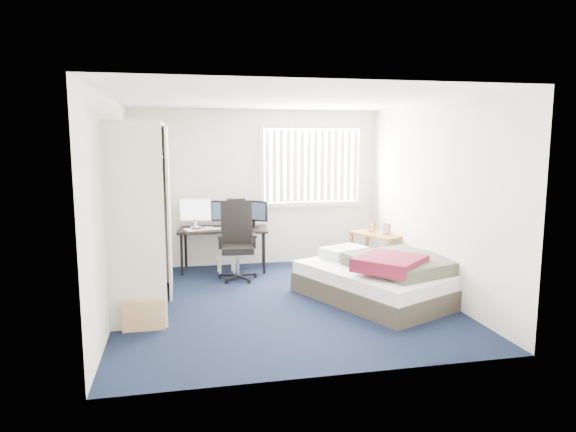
% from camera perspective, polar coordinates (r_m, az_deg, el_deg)
% --- Properties ---
extents(ground, '(4.20, 4.20, 0.00)m').
position_cam_1_polar(ground, '(6.55, -0.57, -9.49)').
color(ground, black).
rests_on(ground, ground).
extents(room_shell, '(4.20, 4.20, 4.20)m').
position_cam_1_polar(room_shell, '(6.26, -0.59, 3.78)').
color(room_shell, silver).
rests_on(room_shell, ground).
extents(window_assembly, '(1.72, 0.09, 1.32)m').
position_cam_1_polar(window_assembly, '(8.44, 2.66, 5.59)').
color(window_assembly, white).
rests_on(window_assembly, ground).
extents(closet, '(0.64, 1.84, 2.22)m').
position_cam_1_polar(closet, '(6.43, -15.85, 2.17)').
color(closet, beige).
rests_on(closet, ground).
extents(desk, '(1.43, 0.80, 1.13)m').
position_cam_1_polar(desk, '(8.00, -7.16, -1.03)').
color(desk, black).
rests_on(desk, ground).
extents(office_chair, '(0.58, 0.58, 1.17)m').
position_cam_1_polar(office_chair, '(7.56, -5.68, -3.59)').
color(office_chair, black).
rests_on(office_chair, ground).
extents(footstool, '(0.31, 0.26, 0.24)m').
position_cam_1_polar(footstool, '(7.94, -6.89, -4.97)').
color(footstool, white).
rests_on(footstool, ground).
extents(nightstand, '(0.74, 0.95, 0.77)m').
position_cam_1_polar(nightstand, '(8.08, 9.90, -2.38)').
color(nightstand, brown).
rests_on(nightstand, ground).
extents(bed, '(2.09, 2.33, 0.63)m').
position_cam_1_polar(bed, '(6.72, 10.48, -6.76)').
color(bed, '#383128').
rests_on(bed, ground).
extents(pine_box, '(0.45, 0.34, 0.33)m').
position_cam_1_polar(pine_box, '(5.90, -15.68, -10.17)').
color(pine_box, tan).
rests_on(pine_box, ground).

